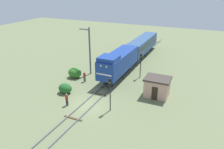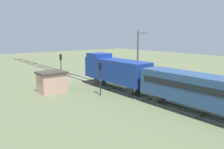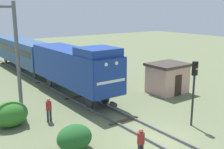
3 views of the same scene
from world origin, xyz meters
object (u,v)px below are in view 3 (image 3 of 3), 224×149
worker_by_signal (49,108)px  worker_near_track (141,141)px  relay_hut (167,78)px  locomotive (75,66)px  passenger_car_leading (23,51)px  catenary_mast (17,55)px  traffic_signal_near (194,82)px  traffic_signal_mid (99,58)px

worker_by_signal → worker_near_track: bearing=6.4°
worker_by_signal → relay_hut: relay_hut is taller
relay_hut → worker_by_signal: bearing=-179.4°
locomotive → relay_hut: 8.52m
locomotive → passenger_car_leading: 13.34m
passenger_car_leading → worker_near_track: bearing=-95.6°
passenger_car_leading → catenary_mast: 14.90m
traffic_signal_near → relay_hut: traffic_signal_near is taller
worker_by_signal → catenary_mast: size_ratio=0.21×
catenary_mast → worker_near_track: bearing=-76.0°
locomotive → catenary_mast: size_ratio=1.43×
locomotive → worker_by_signal: (-4.20, -3.93, -1.78)m
passenger_car_leading → traffic_signal_near: 23.61m
relay_hut → passenger_car_leading: bearing=113.6°
worker_near_track → worker_by_signal: (-1.80, 7.34, 0.00)m
worker_near_track → relay_hut: relay_hut is taller
passenger_car_leading → worker_by_signal: passenger_car_leading is taller
worker_by_signal → locomotive: bearing=125.7°
traffic_signal_mid → worker_near_track: 14.07m
locomotive → worker_by_signal: locomotive is taller
passenger_car_leading → traffic_signal_near: (3.20, -23.38, 0.47)m
traffic_signal_near → catenary_mast: size_ratio=0.53×
traffic_signal_near → worker_near_track: traffic_signal_near is taller
locomotive → traffic_signal_near: 10.55m
relay_hut → catenary_mast: bearing=165.5°
locomotive → passenger_car_leading: bearing=90.0°
worker_near_track → catenary_mast: bearing=27.3°
worker_near_track → passenger_car_leading: bearing=7.7°
traffic_signal_mid → worker_by_signal: bearing=-144.9°
catenary_mast → relay_hut: catenary_mast is taller
traffic_signal_mid → passenger_car_leading: bearing=105.9°
relay_hut → locomotive: bearing=153.1°
traffic_signal_mid → relay_hut: bearing=-51.8°
passenger_car_leading → traffic_signal_mid: traffic_signal_mid is taller
passenger_car_leading → traffic_signal_mid: (3.40, -11.93, 0.35)m
traffic_signal_mid → relay_hut: (4.10, -5.21, -1.48)m
passenger_car_leading → worker_near_track: size_ratio=8.24×
worker_by_signal → passenger_car_leading: bearing=158.9°
catenary_mast → relay_hut: (12.56, -3.24, -2.91)m
traffic_signal_mid → worker_by_signal: size_ratio=2.43×
passenger_car_leading → locomotive: bearing=-90.0°
locomotive → worker_by_signal: size_ratio=6.82×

